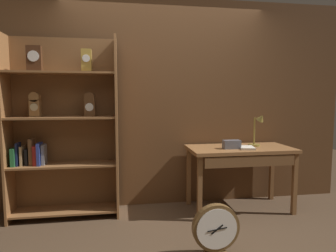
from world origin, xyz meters
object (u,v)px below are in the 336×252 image
object	(u,v)px
open_repair_manual	(247,148)
round_clock_large	(216,229)
bookshelf	(61,129)
desk_lamp	(258,129)
workbench	(241,155)
toolbox_small	(232,144)

from	to	relation	value
open_repair_manual	round_clock_large	distance (m)	1.22
bookshelf	open_repair_manual	xyz separation A→B (m)	(2.12, -0.23, -0.23)
desk_lamp	open_repair_manual	distance (m)	0.33
workbench	open_repair_manual	xyz separation A→B (m)	(0.04, -0.09, 0.11)
bookshelf	workbench	distance (m)	2.12
round_clock_large	open_repair_manual	bearing A→B (deg)	52.70
desk_lamp	toolbox_small	bearing A→B (deg)	-162.80
desk_lamp	toolbox_small	size ratio (longest dim) A/B	2.04
open_repair_manual	round_clock_large	bearing A→B (deg)	-114.27
workbench	round_clock_large	distance (m)	1.22
desk_lamp	toolbox_small	xyz separation A→B (m)	(-0.38, -0.12, -0.16)
desk_lamp	open_repair_manual	bearing A→B (deg)	-143.06
toolbox_small	open_repair_manual	bearing A→B (deg)	-12.54
bookshelf	toolbox_small	distance (m)	1.97
toolbox_small	open_repair_manual	xyz separation A→B (m)	(0.17, -0.04, -0.04)
workbench	toolbox_small	size ratio (longest dim) A/B	6.16
bookshelf	round_clock_large	distance (m)	1.99
workbench	open_repair_manual	world-z (taller)	open_repair_manual
toolbox_small	open_repair_manual	world-z (taller)	toolbox_small
workbench	desk_lamp	world-z (taller)	desk_lamp
desk_lamp	toolbox_small	distance (m)	0.43
bookshelf	round_clock_large	xyz separation A→B (m)	(1.46, -1.10, -0.78)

